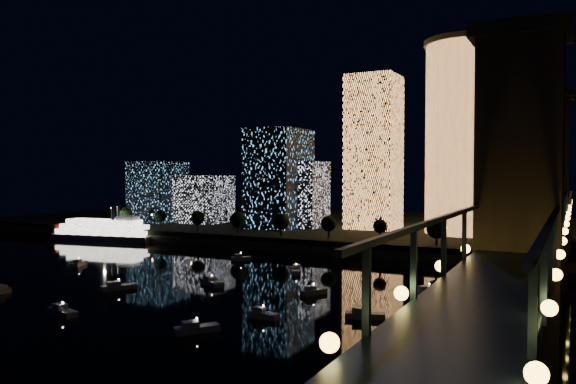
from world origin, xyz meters
name	(u,v)px	position (x,y,z in m)	size (l,w,h in m)	color
ground	(217,303)	(0.00, 0.00, 0.00)	(520.00, 520.00, 0.00)	black
far_bank	(407,229)	(0.00, 160.00, 2.50)	(420.00, 160.00, 5.00)	black
seawall	(348,251)	(0.00, 82.00, 1.50)	(420.00, 6.00, 3.00)	#6B5E4C
tower_cylindrical	(466,137)	(32.48, 129.21, 43.88)	(34.00, 34.00, 77.51)	#FF9E51
tower_rectangular	(374,152)	(-7.37, 132.40, 38.53)	(21.07, 21.07, 67.06)	#FF9E51
midrise_blocks	(241,188)	(-68.29, 120.00, 22.25)	(97.22, 31.58, 44.08)	white
truss_bridge	(530,248)	(65.00, 3.72, 16.25)	(13.00, 266.00, 50.00)	navy
riverboat	(100,231)	(-114.53, 76.46, 3.99)	(52.58, 18.83, 15.54)	silver
motorboats	(191,289)	(-12.77, 7.32, 0.81)	(115.41, 83.81, 2.78)	silver
esplanade_trees	(285,222)	(-28.51, 88.00, 10.47)	(165.94, 6.88, 8.94)	black
street_lamps	(279,224)	(-34.00, 94.00, 9.02)	(132.70, 0.70, 5.65)	black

